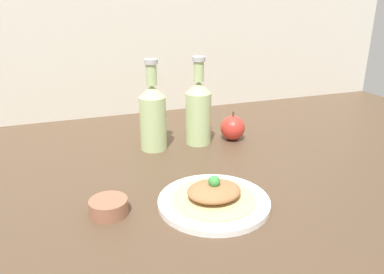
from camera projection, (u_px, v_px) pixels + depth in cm
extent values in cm
cube|color=brown|center=(224.00, 176.00, 91.23)|extent=(180.00, 110.00, 4.00)
cylinder|color=white|center=(214.00, 202.00, 74.48)|extent=(22.34, 22.34, 1.23)
torus|color=white|center=(214.00, 200.00, 74.33)|extent=(21.41, 21.41, 0.86)
cylinder|color=#D6BC7F|center=(214.00, 198.00, 74.19)|extent=(16.74, 16.74, 0.40)
ellipsoid|color=#9E6B42|center=(214.00, 191.00, 73.62)|extent=(10.84, 9.22, 2.84)
sphere|color=green|center=(214.00, 181.00, 72.87)|extent=(2.37, 2.37, 2.37)
cylinder|color=#B7D18E|center=(153.00, 123.00, 99.73)|extent=(7.08, 7.08, 14.48)
cone|color=#B7D18E|center=(152.00, 91.00, 96.62)|extent=(7.08, 7.08, 3.18)
cylinder|color=#B7D18E|center=(151.00, 74.00, 95.11)|extent=(2.83, 2.83, 5.39)
cylinder|color=#B7B7BC|center=(151.00, 61.00, 93.94)|extent=(3.54, 3.54, 1.20)
cylinder|color=#B7D18E|center=(198.00, 118.00, 103.75)|extent=(7.08, 7.08, 14.48)
cone|color=#B7D18E|center=(198.00, 87.00, 100.64)|extent=(7.08, 7.08, 3.18)
cylinder|color=#B7D18E|center=(198.00, 71.00, 99.13)|extent=(2.83, 2.83, 5.39)
cylinder|color=#B7B7BC|center=(199.00, 59.00, 97.97)|extent=(3.54, 3.54, 1.20)
sphere|color=red|center=(233.00, 128.00, 107.53)|extent=(7.04, 7.04, 7.04)
cylinder|color=brown|center=(233.00, 114.00, 106.10)|extent=(0.56, 0.56, 1.58)
cylinder|color=#996047|center=(109.00, 207.00, 71.04)|extent=(7.35, 7.35, 3.02)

